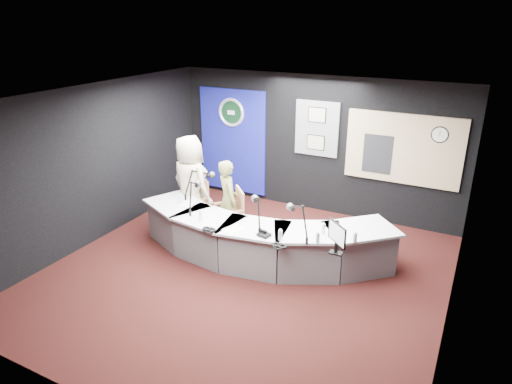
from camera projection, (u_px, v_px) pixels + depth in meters
The scene contains 33 objects.
ground at pixel (244, 274), 7.30m from camera, with size 6.00×6.00×0.00m, color black.
ceiling at pixel (242, 99), 6.28m from camera, with size 6.00×6.00×0.02m, color silver.
wall_back at pixel (314, 145), 9.28m from camera, with size 6.00×0.02×2.80m, color black.
wall_front at pixel (91, 296), 4.31m from camera, with size 6.00×0.02×2.80m, color black.
wall_left at pixel (95, 164), 8.07m from camera, with size 0.02×6.00×2.80m, color black.
wall_right at pixel (461, 235), 5.51m from camera, with size 0.02×6.00×2.80m, color black.
broadcast_desk at pixel (257, 239), 7.64m from camera, with size 4.50×1.90×0.75m, color silver, non-canonical shape.
backdrop_panel at pixel (233, 141), 10.12m from camera, with size 1.60×0.05×2.30m, color navy.
agency_seal at pixel (231, 112), 9.85m from camera, with size 0.63×0.63×0.07m, color silver.
seal_center at pixel (231, 112), 9.85m from camera, with size 0.48×0.48×0.01m, color black.
pinboard at pixel (317, 129), 9.10m from camera, with size 0.90×0.04×1.10m, color slate.
framed_photo_upper at pixel (317, 115), 8.97m from camera, with size 0.34×0.02×0.27m, color gray.
framed_photo_lower at pixel (316, 143), 9.18m from camera, with size 0.34×0.02×0.27m, color gray.
booth_window_frame at pixel (403, 149), 8.45m from camera, with size 2.12×0.06×1.32m, color tan.
booth_glow at pixel (403, 149), 8.44m from camera, with size 2.00×0.02×1.20m, color #FFEAA1.
equipment_rack at pixel (377, 154), 8.67m from camera, with size 0.55×0.02×0.75m, color black.
wall_clock at pixel (440, 135), 8.04m from camera, with size 0.28×0.28×0.01m, color white.
armchair_left at pixel (192, 205), 8.68m from camera, with size 0.55×0.55×0.97m, color #BB7A55, non-canonical shape.
armchair_right at pixel (228, 216), 8.29m from camera, with size 0.51×0.51×0.91m, color #BB7A55, non-canonical shape.
draped_jacket at pixel (196, 194), 8.86m from camera, with size 0.50×0.10×0.70m, color slate.
person_man at pixel (191, 184), 8.52m from camera, with size 0.90×0.59×1.85m, color beige.
person_woman at pixel (228, 201), 8.18m from camera, with size 0.55×0.36×1.52m, color olive.
computer_monitor at pixel (337, 233), 6.29m from camera, with size 0.41×0.02×0.28m, color black.
desk_phone at pixel (264, 235), 6.89m from camera, with size 0.18×0.14×0.04m, color black.
headphones_near at pixel (279, 246), 6.58m from camera, with size 0.22×0.22×0.04m, color black.
headphones_far at pixel (209, 229), 7.07m from camera, with size 0.22×0.22×0.04m, color black.
paper_stack at pixel (188, 204), 8.08m from camera, with size 0.21×0.30×0.00m, color white.
notepad at pixel (233, 229), 7.13m from camera, with size 0.22×0.31×0.00m, color white.
boom_mic_a at pixel (199, 181), 8.32m from camera, with size 0.32×0.71×0.60m, color black, non-canonical shape.
boom_mic_b at pixel (194, 192), 7.78m from camera, with size 0.34×0.70×0.60m, color black, non-canonical shape.
boom_mic_c at pixel (257, 208), 7.14m from camera, with size 0.47×0.63×0.60m, color black, non-canonical shape.
boom_mic_d at pixel (298, 217), 6.84m from camera, with size 0.58×0.54×0.60m, color black, non-canonical shape.
water_bottles at pixel (253, 221), 7.20m from camera, with size 3.23×0.56×0.18m, color silver, non-canonical shape.
Camera 1 is at (3.06, -5.53, 3.89)m, focal length 32.00 mm.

